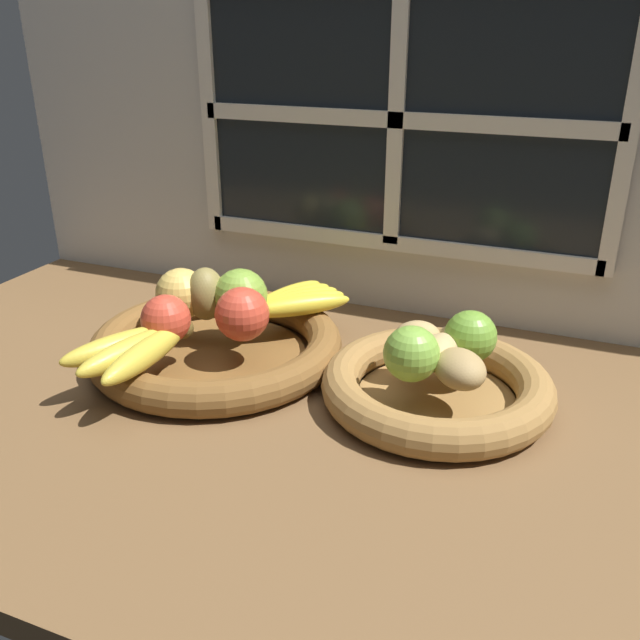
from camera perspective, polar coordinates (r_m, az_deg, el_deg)
ground_plane at (r=91.34cm, az=0.60°, el=-6.44°), size 140.00×90.00×3.00cm
back_wall at (r=108.45cm, az=6.69°, el=14.84°), size 140.00×4.60×55.00cm
fruit_bowl_left at (r=97.72cm, az=-8.65°, el=-2.12°), size 35.67×35.67×4.82cm
fruit_bowl_right at (r=87.22cm, az=9.74°, el=-5.56°), size 29.15×29.15×4.82cm
apple_golden_left at (r=99.85cm, az=-11.54°, el=2.18°), size 7.40×7.40×7.40cm
apple_green_back at (r=97.38cm, az=-6.67°, el=2.05°), size 7.71×7.71×7.71cm
apple_red_right at (r=91.31cm, az=-6.64°, el=0.42°), size 7.36×7.36×7.36cm
apple_red_front at (r=92.55cm, az=-12.79°, el=0.06°), size 6.66×6.66×6.66cm
pear_brown at (r=98.57cm, az=-9.55°, el=2.17°), size 6.38×6.84×7.77cm
banana_bunch_front at (r=89.14cm, az=-15.13°, el=-2.30°), size 11.28×18.23×3.40cm
banana_bunch_back at (r=101.05cm, az=-2.37°, el=1.57°), size 14.12×16.60×2.95cm
potato_small at (r=81.73cm, az=11.62°, el=-4.02°), size 9.14×9.45×4.39cm
potato_oblong at (r=88.06cm, az=8.13°, el=-1.54°), size 7.57×6.73×4.69cm
potato_back at (r=88.57cm, az=11.84°, el=-1.81°), size 7.32×5.71×4.30cm
potato_large at (r=84.98cm, az=9.97°, el=-2.72°), size 4.83×7.36×4.49cm
lime_near at (r=81.61cm, az=7.67°, el=-2.82°), size 6.80×6.80×6.80cm
lime_far at (r=87.48cm, az=12.48°, el=-1.35°), size 6.64×6.64×6.64cm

